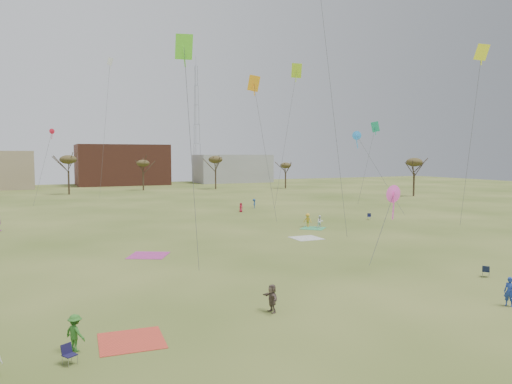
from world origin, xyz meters
name	(u,v)px	position (x,y,z in m)	size (l,w,h in m)	color
ground	(325,279)	(0.00, 0.00, 0.00)	(260.00, 260.00, 0.00)	#374C17
flyer_near_center	(75,333)	(-17.44, -6.24, 0.86)	(1.11, 0.64, 1.72)	#2D6A23
flyer_near_right	(510,292)	(6.58, -9.93, 0.88)	(0.64, 0.42, 1.75)	navy
spectator_fore_c	(272,298)	(-6.78, -5.05, 0.81)	(1.51, 0.48, 1.62)	brown
flyer_mid_b	(308,220)	(11.88, 22.49, 0.86)	(1.10, 0.64, 1.71)	gold
spectator_mid_e	(320,222)	(12.89, 21.22, 0.79)	(0.76, 0.59, 1.57)	white
flyer_far_b	(241,207)	(10.42, 40.57, 0.73)	(0.71, 0.46, 1.46)	#A81C33
flyer_far_c	(254,204)	(14.56, 44.69, 0.79)	(1.02, 0.59, 1.58)	navy
blanket_red	(131,341)	(-14.89, -6.08, 0.00)	(3.05, 3.05, 0.03)	red
blanket_cream	(306,238)	(7.57, 15.48, 0.00)	(3.00, 3.00, 0.03)	beige
blanket_plum	(148,255)	(-9.88, 13.58, 0.00)	(3.25, 3.25, 0.03)	#A83381
blanket_olive	(313,228)	(11.93, 21.26, 0.00)	(2.73, 2.73, 0.03)	#389A5C
camp_chair_left	(70,359)	(-17.78, -7.65, 0.26)	(0.71, 0.72, 0.87)	#151334
camp_chair_center	(486,273)	(11.17, -4.41, 0.26)	(0.74, 0.73, 0.87)	#161E3C
camp_chair_right	(369,218)	(23.16, 24.89, 0.26)	(0.73, 0.74, 0.87)	#141839
kites_aloft	(209,64)	(1.25, 28.86, 20.24)	(66.86, 68.64, 27.75)	red
tree_line	(116,164)	(-2.85, 79.12, 7.09)	(117.44, 49.32, 8.91)	#3A2B1E
building_brick	(122,165)	(5.00, 120.00, 6.00)	(26.00, 16.00, 12.00)	brown
building_grey	(233,169)	(40.00, 118.00, 4.50)	(24.00, 12.00, 9.00)	gray
radio_tower	(196,124)	(30.00, 125.00, 19.21)	(1.51, 1.72, 41.00)	#9EA3A8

